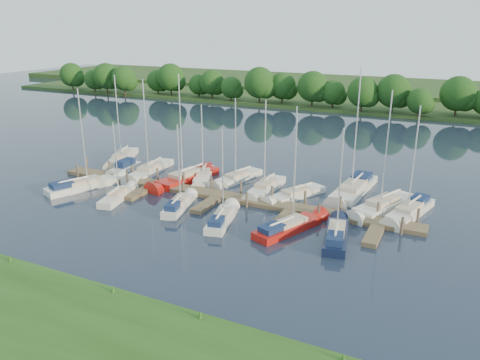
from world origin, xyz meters
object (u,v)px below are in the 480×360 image
at_px(sailboat_n_5, 237,179).
at_px(sailboat_s_2, 179,206).
at_px(sailboat_n_0, 122,159).
at_px(dock, 217,198).
at_px(motorboat, 125,168).

relative_size(sailboat_n_5, sailboat_s_2, 1.14).
bearing_deg(sailboat_n_0, sailboat_n_5, 154.78).
xyz_separation_m(dock, sailboat_n_5, (-0.79, 6.21, 0.07)).
xyz_separation_m(motorboat, sailboat_n_5, (13.79, 2.61, -0.09)).
bearing_deg(motorboat, dock, 164.76).
height_order(sailboat_n_5, sailboat_s_2, sailboat_n_5).
height_order(dock, sailboat_n_5, sailboat_n_5).
bearing_deg(motorboat, sailboat_s_2, 147.94).
relative_size(dock, sailboat_n_0, 3.50).
xyz_separation_m(sailboat_n_5, sailboat_s_2, (-1.28, -10.04, 0.06)).
height_order(motorboat, sailboat_s_2, sailboat_s_2).
height_order(dock, sailboat_n_0, sailboat_n_0).
height_order(sailboat_n_0, motorboat, sailboat_n_0).
height_order(motorboat, sailboat_n_5, sailboat_n_5).
distance_m(dock, sailboat_s_2, 4.35).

